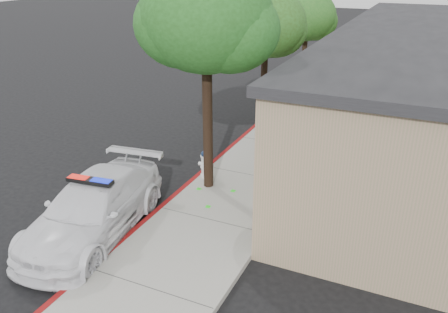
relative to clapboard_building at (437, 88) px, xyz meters
The scene contains 9 objects.
ground 11.42m from the clapboard_building, 126.62° to the right, with size 120.00×120.00×0.00m, color black.
sidewalk 8.13m from the clapboard_building, 130.31° to the right, with size 3.20×60.00×0.15m, color gray.
red_curb 9.18m from the clapboard_building, 137.85° to the right, with size 0.14×60.00×0.16m, color maroon.
clapboard_building is the anchor object (origin of this frame).
police_car 13.10m from the clapboard_building, 125.65° to the right, with size 2.65×5.22×1.57m.
fire_hydrant 9.34m from the clapboard_building, 133.48° to the right, with size 0.51×0.45×0.91m.
street_tree_near 9.83m from the clapboard_building, 129.58° to the right, with size 3.91×3.57×6.53m.
street_tree_mid 6.83m from the clapboard_building, 157.89° to the right, with size 2.89×3.01×5.51m.
street_tree_far 7.01m from the clapboard_building, 151.69° to the left, with size 2.73×2.81×5.11m.
Camera 1 is at (6.30, -9.35, 6.57)m, focal length 36.42 mm.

